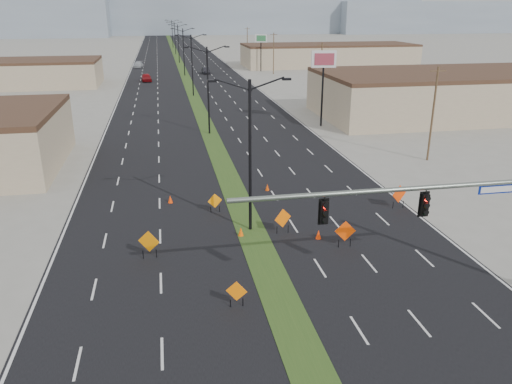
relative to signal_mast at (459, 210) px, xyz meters
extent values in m
plane|color=gray|center=(-8.56, -2.00, -4.79)|extent=(600.00, 600.00, 0.00)
cube|color=black|center=(-8.56, 98.00, -4.79)|extent=(25.00, 400.00, 0.02)
cube|color=#29491A|center=(-8.56, 98.00, -4.79)|extent=(2.00, 400.00, 0.04)
cube|color=tan|center=(-40.56, 83.00, -2.54)|extent=(30.00, 14.00, 4.50)
cube|color=tan|center=(25.44, 43.00, -2.04)|extent=(36.00, 18.00, 5.50)
cube|color=tan|center=(29.44, 108.00, -2.29)|extent=(44.00, 16.00, 5.00)
cube|color=gray|center=(31.44, 298.00, 9.21)|extent=(220.00, 50.00, 28.00)
cube|color=gray|center=(171.44, 288.00, 4.21)|extent=(160.00, 50.00, 18.00)
cube|color=gray|center=(-38.56, 318.00, 11.21)|extent=(140.00, 50.00, 32.00)
cylinder|color=slate|center=(-3.36, 0.00, 1.31)|extent=(16.00, 0.24, 0.24)
cube|color=navy|center=(1.84, -0.02, 0.99)|extent=(1.90, 0.04, 0.45)
cube|color=black|center=(-6.86, 0.00, 0.43)|extent=(0.50, 0.28, 1.30)
sphere|color=#FF0C05|center=(-6.86, -0.16, 0.78)|extent=(0.22, 0.22, 0.22)
cube|color=black|center=(-1.86, 0.00, 0.43)|extent=(0.50, 0.28, 1.30)
sphere|color=#FF0C05|center=(-1.86, -0.16, 0.78)|extent=(0.22, 0.22, 0.22)
cylinder|color=black|center=(-8.56, 10.00, 0.21)|extent=(0.20, 0.20, 10.00)
cube|color=black|center=(-10.86, 10.00, 5.16)|extent=(0.55, 0.24, 0.14)
cube|color=black|center=(-6.26, 10.00, 5.16)|extent=(0.55, 0.24, 0.14)
cylinder|color=black|center=(-8.56, 38.00, 0.21)|extent=(0.20, 0.20, 10.00)
cube|color=black|center=(-10.86, 38.00, 5.16)|extent=(0.55, 0.24, 0.14)
cube|color=black|center=(-6.26, 38.00, 5.16)|extent=(0.55, 0.24, 0.14)
cylinder|color=black|center=(-8.56, 66.00, 0.21)|extent=(0.20, 0.20, 10.00)
cube|color=black|center=(-10.86, 66.00, 5.16)|extent=(0.55, 0.24, 0.14)
cube|color=black|center=(-6.26, 66.00, 5.16)|extent=(0.55, 0.24, 0.14)
cylinder|color=black|center=(-8.56, 94.00, 0.21)|extent=(0.20, 0.20, 10.00)
cube|color=black|center=(-10.86, 94.00, 5.16)|extent=(0.55, 0.24, 0.14)
cube|color=black|center=(-6.26, 94.00, 5.16)|extent=(0.55, 0.24, 0.14)
cylinder|color=black|center=(-8.56, 122.00, 0.21)|extent=(0.20, 0.20, 10.00)
cube|color=black|center=(-10.86, 122.00, 5.16)|extent=(0.55, 0.24, 0.14)
cube|color=black|center=(-6.26, 122.00, 5.16)|extent=(0.55, 0.24, 0.14)
cylinder|color=black|center=(-8.56, 150.00, 0.21)|extent=(0.20, 0.20, 10.00)
cube|color=black|center=(-10.86, 150.00, 5.16)|extent=(0.55, 0.24, 0.14)
cube|color=black|center=(-6.26, 150.00, 5.16)|extent=(0.55, 0.24, 0.14)
cylinder|color=black|center=(-8.56, 178.00, 0.21)|extent=(0.20, 0.20, 10.00)
cube|color=black|center=(-10.86, 178.00, 5.16)|extent=(0.55, 0.24, 0.14)
cube|color=black|center=(-6.26, 178.00, 5.16)|extent=(0.55, 0.24, 0.14)
cylinder|color=#4C3823|center=(11.44, 23.00, -0.29)|extent=(0.20, 0.20, 9.00)
cube|color=#4C3823|center=(11.44, 23.00, 3.81)|extent=(1.60, 0.10, 0.10)
cylinder|color=#4C3823|center=(11.44, 58.00, -0.29)|extent=(0.20, 0.20, 9.00)
cube|color=#4C3823|center=(11.44, 58.00, 3.81)|extent=(1.60, 0.10, 0.10)
cylinder|color=#4C3823|center=(11.44, 93.00, -0.29)|extent=(0.20, 0.20, 9.00)
cube|color=#4C3823|center=(11.44, 93.00, 3.81)|extent=(1.60, 0.10, 0.10)
cylinder|color=#4C3823|center=(11.44, 128.00, -0.29)|extent=(0.20, 0.20, 9.00)
cube|color=#4C3823|center=(11.44, 128.00, 3.81)|extent=(1.60, 0.10, 0.10)
imported|color=maroon|center=(-16.75, 85.81, -4.00)|extent=(2.30, 4.78, 1.58)
imported|color=black|center=(-3.63, 96.52, -4.11)|extent=(1.71, 4.24, 1.37)
imported|color=#B0B5BB|center=(-19.29, 112.50, -4.10)|extent=(2.49, 4.94, 1.38)
cube|color=orange|center=(-15.17, 7.06, -3.68)|extent=(1.25, 0.55, 1.34)
cylinder|color=black|center=(-15.56, 7.06, -4.51)|extent=(0.05, 0.05, 0.56)
cylinder|color=black|center=(-14.78, 7.06, -4.51)|extent=(0.05, 0.05, 0.56)
cube|color=orange|center=(-10.84, 1.00, -3.90)|extent=(1.03, 0.38, 1.07)
cylinder|color=black|center=(-11.15, 1.00, -4.57)|extent=(0.05, 0.05, 0.45)
cylinder|color=black|center=(-10.53, 1.00, -4.57)|extent=(0.05, 0.05, 0.45)
cube|color=orange|center=(-10.56, 13.50, -3.89)|extent=(1.07, 0.27, 1.08)
cylinder|color=black|center=(-10.87, 13.50, -4.57)|extent=(0.05, 0.05, 0.45)
cylinder|color=black|center=(-10.24, 13.50, -4.57)|extent=(0.05, 0.05, 0.45)
cube|color=#FF6705|center=(-6.56, 9.04, -3.70)|extent=(1.22, 0.55, 1.31)
cylinder|color=black|center=(-6.94, 9.04, -4.52)|extent=(0.05, 0.05, 0.54)
cylinder|color=black|center=(-6.17, 9.04, -4.52)|extent=(0.05, 0.05, 0.54)
cube|color=#F44305|center=(-3.23, 6.35, -3.69)|extent=(1.32, 0.19, 1.32)
cylinder|color=black|center=(-3.62, 6.35, -4.52)|extent=(0.05, 0.05, 0.55)
cylinder|color=black|center=(-2.85, 6.35, -4.52)|extent=(0.05, 0.05, 0.55)
cube|color=#EA3804|center=(2.94, 11.74, -3.64)|extent=(1.30, 0.54, 1.38)
cylinder|color=black|center=(2.54, 11.74, -4.50)|extent=(0.05, 0.05, 0.57)
cylinder|color=black|center=(3.35, 11.74, -4.50)|extent=(0.05, 0.05, 0.57)
cone|color=#FF5A05|center=(-9.35, 9.09, -4.48)|extent=(0.48, 0.48, 0.63)
cone|color=#FF3705|center=(-4.48, 7.78, -4.49)|extent=(0.41, 0.41, 0.61)
cone|color=#DC4004|center=(-5.85, 17.33, -4.51)|extent=(0.40, 0.40, 0.56)
cone|color=#FF3B05|center=(-13.73, 15.98, -4.48)|extent=(0.40, 0.40, 0.62)
cylinder|color=black|center=(5.78, 39.56, -0.97)|extent=(0.24, 0.24, 7.65)
cube|color=white|center=(5.78, 39.56, 3.46)|extent=(3.04, 0.76, 2.01)
cube|color=#A03546|center=(5.78, 39.36, 3.46)|extent=(2.40, 0.38, 1.41)
cylinder|color=black|center=(9.70, 98.83, -1.31)|extent=(0.24, 0.24, 6.97)
cube|color=white|center=(9.70, 98.83, 2.73)|extent=(2.67, 1.40, 1.84)
cube|color=#327D46|center=(9.70, 98.63, 2.73)|extent=(2.05, 0.91, 1.28)
camera|label=1|loc=(-13.85, -20.23, 9.23)|focal=35.00mm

